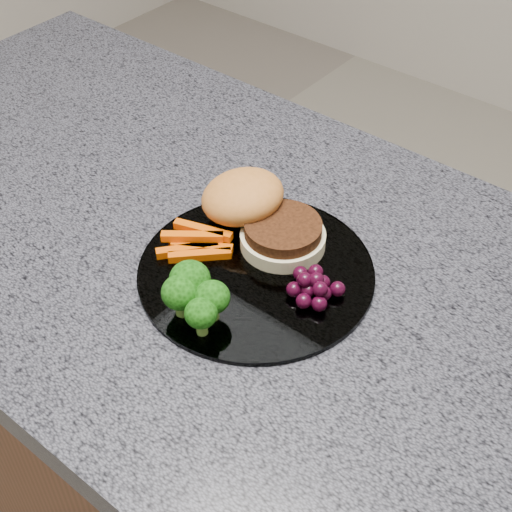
{
  "coord_description": "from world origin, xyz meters",
  "views": [
    {
      "loc": [
        0.43,
        -0.45,
        1.45
      ],
      "look_at": [
        0.08,
        -0.01,
        0.93
      ],
      "focal_mm": 50.0,
      "sensor_mm": 36.0,
      "label": 1
    }
  ],
  "objects_px": {
    "island_cabinet": "(222,454)",
    "grape_bunch": "(313,286)",
    "burger": "(256,213)",
    "plate": "(256,271)"
  },
  "relations": [
    {
      "from": "island_cabinet",
      "to": "grape_bunch",
      "type": "distance_m",
      "value": 0.51
    },
    {
      "from": "island_cabinet",
      "to": "burger",
      "type": "distance_m",
      "value": 0.5
    },
    {
      "from": "island_cabinet",
      "to": "plate",
      "type": "relative_size",
      "value": 4.62
    },
    {
      "from": "burger",
      "to": "grape_bunch",
      "type": "xyz_separation_m",
      "value": [
        0.11,
        -0.05,
        -0.01
      ]
    },
    {
      "from": "island_cabinet",
      "to": "burger",
      "type": "relative_size",
      "value": 6.83
    },
    {
      "from": "plate",
      "to": "grape_bunch",
      "type": "height_order",
      "value": "grape_bunch"
    },
    {
      "from": "plate",
      "to": "burger",
      "type": "bearing_deg",
      "value": 128.5
    },
    {
      "from": "island_cabinet",
      "to": "plate",
      "type": "height_order",
      "value": "plate"
    },
    {
      "from": "burger",
      "to": "grape_bunch",
      "type": "relative_size",
      "value": 2.89
    },
    {
      "from": "burger",
      "to": "plate",
      "type": "bearing_deg",
      "value": -60.85
    }
  ]
}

